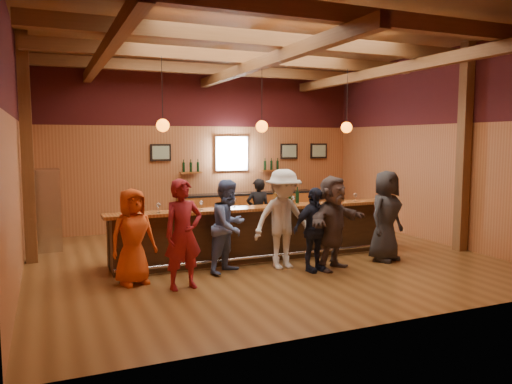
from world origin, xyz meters
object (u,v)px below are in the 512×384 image
at_px(bar_counter, 260,232).
at_px(stainless_fridge, 44,210).
at_px(bartender, 258,211).
at_px(back_bar_cabinet, 248,209).
at_px(customer_white, 283,219).
at_px(ice_bucket, 279,199).
at_px(customer_brown, 333,223).
at_px(customer_dark, 386,216).
at_px(customer_redvest, 183,234).
at_px(customer_orange, 133,237).
at_px(bottle_a, 290,197).
at_px(customer_navy, 314,229).
at_px(customer_denim, 229,226).

bearing_deg(bar_counter, stainless_fridge, 149.24).
bearing_deg(bartender, back_bar_cabinet, -95.47).
bearing_deg(customer_white, ice_bucket, 69.50).
bearing_deg(back_bar_cabinet, customer_white, -103.89).
bearing_deg(customer_brown, back_bar_cabinet, 60.67).
distance_m(customer_dark, ice_bucket, 2.17).
bearing_deg(back_bar_cabinet, customer_brown, -93.54).
bearing_deg(customer_brown, customer_redvest, 156.36).
distance_m(customer_orange, customer_white, 2.79).
distance_m(customer_dark, bartender, 3.04).
bearing_deg(bottle_a, customer_white, -125.22).
bearing_deg(customer_dark, bartender, 103.62).
height_order(back_bar_cabinet, bottle_a, bottle_a).
bearing_deg(customer_navy, customer_denim, 149.20).
xyz_separation_m(back_bar_cabinet, customer_navy, (-0.70, -4.99, 0.31)).
bearing_deg(customer_white, back_bar_cabinet, 74.52).
distance_m(customer_navy, bartender, 2.66).
bearing_deg(bottle_a, customer_brown, -75.53).
relative_size(customer_orange, bottle_a, 4.43).
distance_m(stainless_fridge, customer_brown, 6.33).
relative_size(customer_brown, bartender, 1.15).
distance_m(bar_counter, bottle_a, 0.97).
bearing_deg(customer_white, bottle_a, 53.19).
bearing_deg(stainless_fridge, ice_bucket, -32.16).
distance_m(customer_white, customer_dark, 2.18).
distance_m(stainless_fridge, customer_white, 5.42).
distance_m(customer_denim, customer_dark, 3.23).
relative_size(customer_orange, customer_redvest, 0.90).
height_order(customer_orange, customer_navy, customer_orange).
bearing_deg(customer_orange, customer_white, -16.53).
bearing_deg(bartender, customer_redvest, 58.71).
distance_m(customer_denim, customer_brown, 1.95).
distance_m(customer_redvest, bartender, 3.76).
bearing_deg(stainless_fridge, customer_navy, -40.07).
bearing_deg(bar_counter, bartender, 68.05).
xyz_separation_m(back_bar_cabinet, customer_brown, (-0.31, -5.01, 0.41)).
xyz_separation_m(bartender, bottle_a, (0.07, -1.51, 0.48)).
bearing_deg(customer_navy, customer_white, 126.21).
xyz_separation_m(bar_counter, stainless_fridge, (-4.12, 2.45, 0.38)).
height_order(customer_white, bottle_a, customer_white).
bearing_deg(bartender, customer_orange, 45.11).
xyz_separation_m(customer_redvest, customer_denim, (1.03, 0.67, -0.05)).
xyz_separation_m(stainless_fridge, customer_redvest, (2.09, -4.00, 0.00)).
distance_m(customer_redvest, customer_brown, 2.90).
bearing_deg(customer_brown, customer_navy, 151.30).
xyz_separation_m(stainless_fridge, bartender, (4.62, -1.21, -0.13)).
distance_m(customer_navy, ice_bucket, 1.20).
bearing_deg(customer_brown, bar_counter, 95.49).
xyz_separation_m(bar_counter, bartender, (0.50, 1.24, 0.25)).
relative_size(customer_orange, customer_dark, 0.89).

